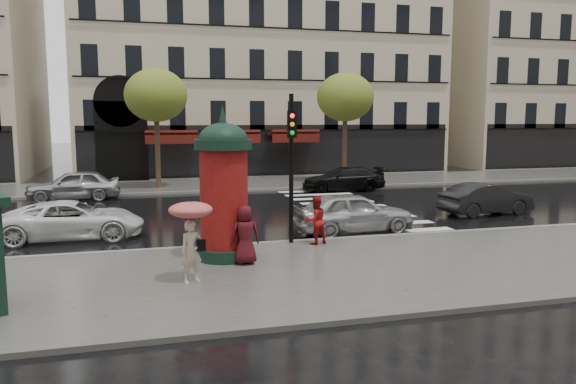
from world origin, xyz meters
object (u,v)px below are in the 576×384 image
object	(u,v)px
woman_umbrella	(191,228)
car_darkgrey	(486,199)
car_silver	(352,212)
car_far_silver	(73,185)
woman_red	(316,220)
man_burgundy	(245,235)
car_black	(343,179)
morris_column	(224,186)
car_white	(73,220)
traffic_light	(291,154)

from	to	relation	value
woman_umbrella	car_darkgrey	distance (m)	14.55
car_silver	car_far_silver	size ratio (longest dim) A/B	0.98
woman_red	man_burgundy	xyz separation A→B (m)	(-2.54, -1.78, 0.05)
car_black	morris_column	bearing A→B (deg)	-26.59
woman_red	woman_umbrella	bearing A→B (deg)	20.27
car_darkgrey	car_white	world-z (taller)	car_darkgrey
car_silver	car_darkgrey	world-z (taller)	car_silver
car_silver	car_black	size ratio (longest dim) A/B	0.94
traffic_light	car_white	world-z (taller)	traffic_light
morris_column	car_silver	bearing A→B (deg)	30.05
woman_umbrella	morris_column	world-z (taller)	morris_column
woman_umbrella	morris_column	distance (m)	2.44
traffic_light	car_white	size ratio (longest dim) A/B	1.00
car_silver	car_white	world-z (taller)	car_silver
car_far_silver	man_burgundy	bearing A→B (deg)	19.12
car_silver	morris_column	bearing A→B (deg)	117.51
woman_red	traffic_light	world-z (taller)	traffic_light
woman_red	car_darkgrey	xyz separation A→B (m)	(8.68, 3.85, -0.21)
traffic_light	car_darkgrey	bearing A→B (deg)	20.70
car_silver	car_black	bearing A→B (deg)	-21.74
man_burgundy	car_white	xyz separation A→B (m)	(-4.84, 5.06, -0.27)
traffic_light	car_silver	bearing A→B (deg)	29.71
morris_column	car_darkgrey	xyz separation A→B (m)	(11.66, 4.89, -1.49)
morris_column	man_burgundy	bearing A→B (deg)	-59.02
man_burgundy	morris_column	xyz separation A→B (m)	(-0.44, 0.74, 1.23)
traffic_light	car_silver	distance (m)	3.71
car_darkgrey	car_far_silver	distance (m)	19.07
car_white	car_black	xyz separation A→B (m)	(13.02, 9.21, 0.02)
man_burgundy	car_white	world-z (taller)	man_burgundy
woman_red	car_darkgrey	world-z (taller)	woman_red
man_burgundy	traffic_light	size ratio (longest dim) A/B	0.34
man_burgundy	woman_umbrella	bearing A→B (deg)	40.84
man_burgundy	car_black	size ratio (longest dim) A/B	0.35
traffic_light	car_silver	xyz separation A→B (m)	(2.61, 1.49, -2.18)
morris_column	car_white	size ratio (longest dim) A/B	0.92
traffic_light	man_burgundy	bearing A→B (deg)	-131.58
morris_column	car_white	distance (m)	6.35
car_white	car_darkgrey	bearing A→B (deg)	-87.70
traffic_light	car_darkgrey	xyz separation A→B (m)	(9.37, 3.54, -2.25)
car_black	woman_umbrella	bearing A→B (deg)	-26.02
woman_umbrella	car_darkgrey	xyz separation A→B (m)	(12.76, 6.95, -0.78)
morris_column	car_black	xyz separation A→B (m)	(8.63, 13.54, -1.49)
man_burgundy	car_silver	xyz separation A→B (m)	(4.46, 3.58, -0.19)
man_burgundy	car_black	xyz separation A→B (m)	(8.19, 14.28, -0.26)
car_darkgrey	car_black	size ratio (longest dim) A/B	0.88
car_far_silver	car_white	bearing A→B (deg)	2.86
traffic_light	car_far_silver	distance (m)	14.59
man_burgundy	car_darkgrey	bearing A→B (deg)	-153.20
car_black	car_far_silver	distance (m)	13.92
morris_column	traffic_light	xyz separation A→B (m)	(2.30, 1.35, 0.76)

